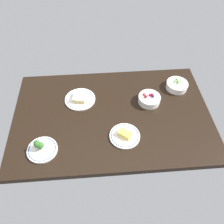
{
  "coord_description": "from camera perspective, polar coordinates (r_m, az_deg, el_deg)",
  "views": [
    {
      "loc": [
        7.72,
        99.0,
        124.46
      ],
      "look_at": [
        0.0,
        0.0,
        6.0
      ],
      "focal_mm": 37.18,
      "sensor_mm": 36.0,
      "label": 1
    }
  ],
  "objects": [
    {
      "name": "plate_broccoli",
      "position": [
        1.45,
        -16.93,
        -8.63
      ],
      "size": [
        18.02,
        18.02,
        8.04
      ],
      "color": "white",
      "rests_on": "dining_table"
    },
    {
      "name": "bowl_peas",
      "position": [
        1.78,
        15.67,
        6.38
      ],
      "size": [
        15.74,
        15.74,
        6.11
      ],
      "color": "white",
      "rests_on": "dining_table"
    },
    {
      "name": "dining_table",
      "position": [
        1.58,
        0.0,
        -0.93
      ],
      "size": [
        132.19,
        84.9,
        4.0
      ],
      "primitive_type": "cube",
      "color": "black",
      "rests_on": "ground"
    },
    {
      "name": "bowl_berries",
      "position": [
        1.63,
        9.14,
        3.19
      ],
      "size": [
        15.43,
        15.43,
        7.08
      ],
      "color": "white",
      "rests_on": "dining_table"
    },
    {
      "name": "plate_cheese",
      "position": [
        1.44,
        3.16,
        -5.79
      ],
      "size": [
        19.01,
        19.01,
        4.36
      ],
      "color": "white",
      "rests_on": "dining_table"
    },
    {
      "name": "plate_sandwich",
      "position": [
        1.65,
        -7.87,
        3.29
      ],
      "size": [
        21.39,
        21.39,
        4.23
      ],
      "color": "white",
      "rests_on": "dining_table"
    }
  ]
}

